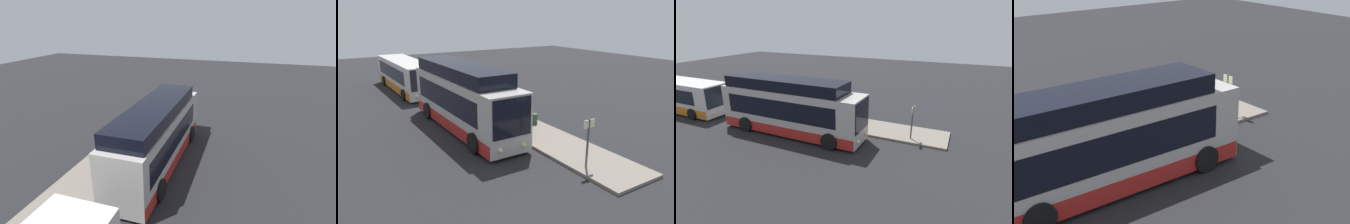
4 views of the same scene
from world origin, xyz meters
TOP-DOWN VIEW (x-y plane):
  - ground at (0.00, 0.00)m, footprint 80.00×80.00m
  - platform at (0.00, 3.05)m, footprint 20.00×2.90m
  - bus_lead at (-0.36, -0.06)m, footprint 10.67×2.71m
  - bus_second at (-12.94, -0.06)m, footprint 10.72×2.79m
  - passenger_boarding at (0.40, 3.59)m, footprint 0.53×0.36m
  - passenger_waiting at (1.23, 2.03)m, footprint 0.45×0.45m
  - passenger_with_bags at (2.51, 2.42)m, footprint 0.66×0.58m
  - suitcase at (-0.08, 3.03)m, footprint 0.48×0.18m
  - sign_post at (7.64, 2.23)m, footprint 0.10×0.64m
  - trash_bin at (1.50, 3.87)m, footprint 0.44×0.44m

SIDE VIEW (x-z plane):
  - ground at x=0.00m, z-range 0.00..0.00m
  - platform at x=0.00m, z-range 0.00..0.15m
  - suitcase at x=-0.08m, z-range 0.03..0.89m
  - trash_bin at x=1.50m, z-range 0.15..0.80m
  - passenger_boarding at x=0.40m, z-range 0.22..1.83m
  - passenger_waiting at x=1.23m, z-range 0.21..1.84m
  - passenger_with_bags at x=2.51m, z-range 0.22..2.04m
  - bus_second at x=-12.94m, z-range -0.01..2.75m
  - sign_post at x=7.64m, z-range 0.42..2.70m
  - bus_lead at x=-0.36m, z-range -0.17..3.80m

